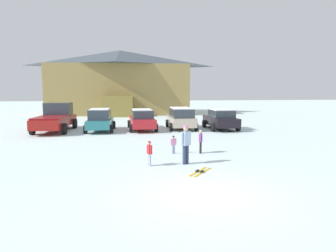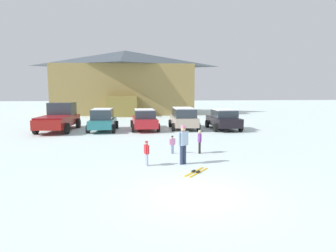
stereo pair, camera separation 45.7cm
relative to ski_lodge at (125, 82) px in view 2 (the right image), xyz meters
name	(u,v)px [view 2 (the right image)]	position (x,y,z in m)	size (l,w,h in m)	color
ground	(197,195)	(3.10, -32.80, -4.25)	(160.00, 160.00, 0.00)	silver
ski_lodge	(125,82)	(0.00, 0.00, 0.00)	(18.64, 12.04, 8.41)	olive
parked_teal_hatchback	(103,120)	(-1.22, -18.02, -3.39)	(2.18, 4.21, 1.74)	#277379
parked_red_sedan	(144,119)	(1.99, -17.67, -3.41)	(2.26, 4.73, 1.65)	red
parked_beige_suv	(184,118)	(5.17, -17.53, -3.32)	(2.24, 4.37, 1.73)	#BBA792
parked_black_sedan	(223,119)	(8.29, -18.22, -3.42)	(2.22, 4.21, 1.63)	black
pickup_truck	(59,118)	(-4.64, -17.36, -3.25)	(2.67, 5.86, 2.15)	maroon
skier_adult_in_blue_parka	(183,142)	(3.29, -29.02, -3.31)	(0.51, 0.44, 1.67)	#2E3A57
skier_child_in_red_jacket	(147,152)	(1.73, -29.15, -3.66)	(0.22, 0.37, 1.05)	#9EAAD3
skier_child_in_purple_jacket	(200,140)	(4.46, -26.94, -3.59)	(0.24, 0.42, 1.16)	black
skier_child_in_pink_snowsuit	(172,144)	(3.09, -26.86, -3.74)	(0.32, 0.19, 0.89)	#97ABCD
pair_of_skis	(196,172)	(3.59, -30.38, -4.23)	(1.17, 1.37, 0.08)	gold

